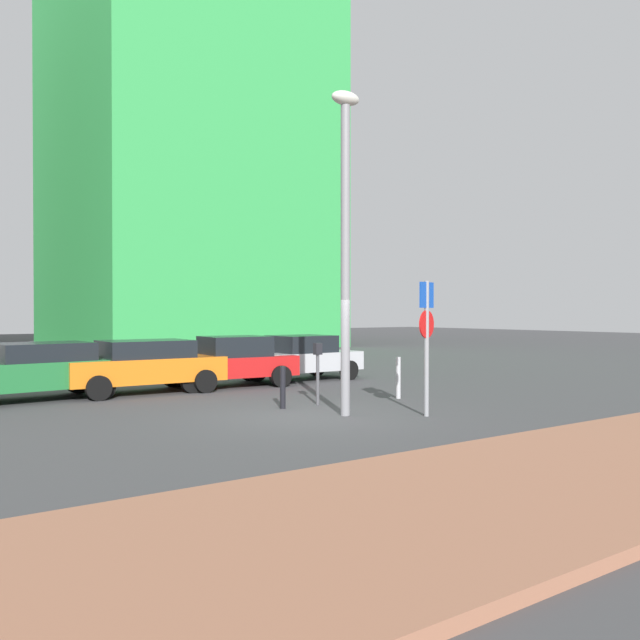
{
  "coord_description": "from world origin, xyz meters",
  "views": [
    {
      "loc": [
        -8.12,
        -11.74,
        2.25
      ],
      "look_at": [
        1.48,
        1.56,
        2.04
      ],
      "focal_mm": 37.48,
      "sensor_mm": 36.0,
      "label": 1
    }
  ],
  "objects_px": {
    "parked_car_silver": "(300,357)",
    "traffic_bollard_mid": "(398,378)",
    "parked_car_orange": "(143,365)",
    "parking_meter": "(318,365)",
    "parked_car_red": "(229,361)",
    "parking_sign_post": "(427,331)",
    "street_lamp": "(345,225)",
    "parked_car_green": "(33,370)",
    "traffic_bollard_near": "(283,388)"
  },
  "relations": [
    {
      "from": "parking_sign_post",
      "to": "traffic_bollard_near",
      "type": "distance_m",
      "value": 3.6
    },
    {
      "from": "parked_car_green",
      "to": "traffic_bollard_near",
      "type": "bearing_deg",
      "value": -48.05
    },
    {
      "from": "parked_car_orange",
      "to": "traffic_bollard_near",
      "type": "xyz_separation_m",
      "value": [
        1.53,
        -4.73,
        -0.29
      ]
    },
    {
      "from": "traffic_bollard_near",
      "to": "parking_sign_post",
      "type": "bearing_deg",
      "value": -55.54
    },
    {
      "from": "parking_sign_post",
      "to": "parking_meter",
      "type": "height_order",
      "value": "parking_sign_post"
    },
    {
      "from": "parked_car_silver",
      "to": "parking_sign_post",
      "type": "height_order",
      "value": "parking_sign_post"
    },
    {
      "from": "parked_car_green",
      "to": "parked_car_red",
      "type": "distance_m",
      "value": 5.48
    },
    {
      "from": "parking_meter",
      "to": "street_lamp",
      "type": "distance_m",
      "value": 3.61
    },
    {
      "from": "parked_car_red",
      "to": "parking_meter",
      "type": "bearing_deg",
      "value": -91.02
    },
    {
      "from": "parked_car_silver",
      "to": "traffic_bollard_mid",
      "type": "xyz_separation_m",
      "value": [
        -0.51,
        -5.28,
        -0.22
      ]
    },
    {
      "from": "parked_car_orange",
      "to": "traffic_bollard_near",
      "type": "bearing_deg",
      "value": -72.07
    },
    {
      "from": "parking_sign_post",
      "to": "street_lamp",
      "type": "relative_size",
      "value": 0.42
    },
    {
      "from": "parked_car_red",
      "to": "street_lamp",
      "type": "relative_size",
      "value": 0.6
    },
    {
      "from": "parked_car_green",
      "to": "parking_meter",
      "type": "relative_size",
      "value": 3.07
    },
    {
      "from": "parked_car_red",
      "to": "parked_car_silver",
      "type": "bearing_deg",
      "value": 7.11
    },
    {
      "from": "parked_car_green",
      "to": "street_lamp",
      "type": "relative_size",
      "value": 0.66
    },
    {
      "from": "parking_sign_post",
      "to": "traffic_bollard_near",
      "type": "height_order",
      "value": "parking_sign_post"
    },
    {
      "from": "parked_car_silver",
      "to": "street_lamp",
      "type": "height_order",
      "value": "street_lamp"
    },
    {
      "from": "parked_car_orange",
      "to": "street_lamp",
      "type": "bearing_deg",
      "value": -72.0
    },
    {
      "from": "parked_car_red",
      "to": "traffic_bollard_mid",
      "type": "relative_size",
      "value": 3.9
    },
    {
      "from": "parked_car_orange",
      "to": "parking_sign_post",
      "type": "height_order",
      "value": "parking_sign_post"
    },
    {
      "from": "parking_sign_post",
      "to": "parked_car_red",
      "type": "bearing_deg",
      "value": 96.03
    },
    {
      "from": "parking_sign_post",
      "to": "parking_meter",
      "type": "relative_size",
      "value": 1.95
    },
    {
      "from": "street_lamp",
      "to": "parked_car_orange",
      "type": "bearing_deg",
      "value": 108.0
    },
    {
      "from": "parked_car_silver",
      "to": "parking_sign_post",
      "type": "relative_size",
      "value": 1.4
    },
    {
      "from": "parked_car_green",
      "to": "parked_car_silver",
      "type": "height_order",
      "value": "parked_car_silver"
    },
    {
      "from": "parked_car_green",
      "to": "parked_car_red",
      "type": "bearing_deg",
      "value": -1.72
    },
    {
      "from": "parked_car_green",
      "to": "street_lamp",
      "type": "height_order",
      "value": "street_lamp"
    },
    {
      "from": "parked_car_orange",
      "to": "traffic_bollard_mid",
      "type": "bearing_deg",
      "value": -45.26
    },
    {
      "from": "parking_meter",
      "to": "parked_car_orange",
      "type": "bearing_deg",
      "value": 118.52
    },
    {
      "from": "parked_car_silver",
      "to": "traffic_bollard_mid",
      "type": "bearing_deg",
      "value": -95.53
    },
    {
      "from": "parked_car_green",
      "to": "parked_car_orange",
      "type": "relative_size",
      "value": 1.06
    },
    {
      "from": "parked_car_red",
      "to": "traffic_bollard_near",
      "type": "bearing_deg",
      "value": -103.23
    },
    {
      "from": "parked_car_red",
      "to": "traffic_bollard_mid",
      "type": "xyz_separation_m",
      "value": [
        2.29,
        -4.93,
        -0.23
      ]
    },
    {
      "from": "parked_car_orange",
      "to": "street_lamp",
      "type": "relative_size",
      "value": 0.62
    },
    {
      "from": "parked_car_silver",
      "to": "traffic_bollard_near",
      "type": "bearing_deg",
      "value": -127.71
    },
    {
      "from": "parked_car_silver",
      "to": "street_lamp",
      "type": "bearing_deg",
      "value": -116.62
    },
    {
      "from": "parked_car_green",
      "to": "traffic_bollard_mid",
      "type": "bearing_deg",
      "value": -33.3
    },
    {
      "from": "parked_car_red",
      "to": "parking_sign_post",
      "type": "distance_m",
      "value": 7.57
    },
    {
      "from": "parked_car_red",
      "to": "parked_car_silver",
      "type": "distance_m",
      "value": 2.82
    },
    {
      "from": "parked_car_orange",
      "to": "traffic_bollard_mid",
      "type": "distance_m",
      "value": 6.99
    },
    {
      "from": "parked_car_orange",
      "to": "parked_car_green",
      "type": "bearing_deg",
      "value": 177.34
    },
    {
      "from": "street_lamp",
      "to": "traffic_bollard_near",
      "type": "distance_m",
      "value": 4.02
    },
    {
      "from": "parking_meter",
      "to": "parked_car_silver",
      "type": "bearing_deg",
      "value": 60.11
    },
    {
      "from": "parked_car_orange",
      "to": "traffic_bollard_mid",
      "type": "xyz_separation_m",
      "value": [
        4.92,
        -4.97,
        -0.24
      ]
    },
    {
      "from": "parked_car_green",
      "to": "street_lamp",
      "type": "xyz_separation_m",
      "value": [
        4.91,
        -6.51,
        3.34
      ]
    },
    {
      "from": "parked_car_orange",
      "to": "parking_meter",
      "type": "height_order",
      "value": "parking_meter"
    },
    {
      "from": "traffic_bollard_near",
      "to": "parked_car_red",
      "type": "bearing_deg",
      "value": 76.77
    },
    {
      "from": "parking_meter",
      "to": "traffic_bollard_near",
      "type": "relative_size",
      "value": 1.52
    },
    {
      "from": "parked_car_red",
      "to": "parked_car_silver",
      "type": "relative_size",
      "value": 1.03
    }
  ]
}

